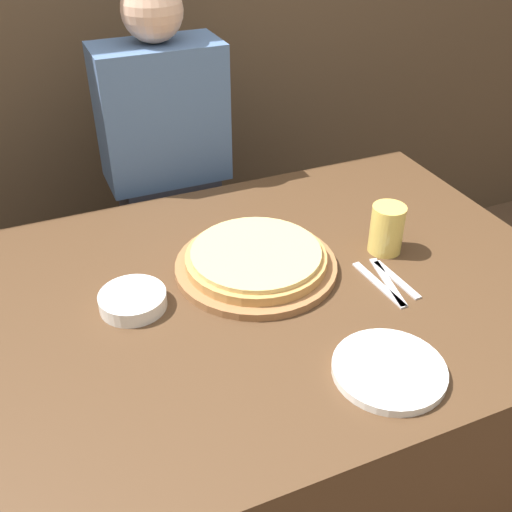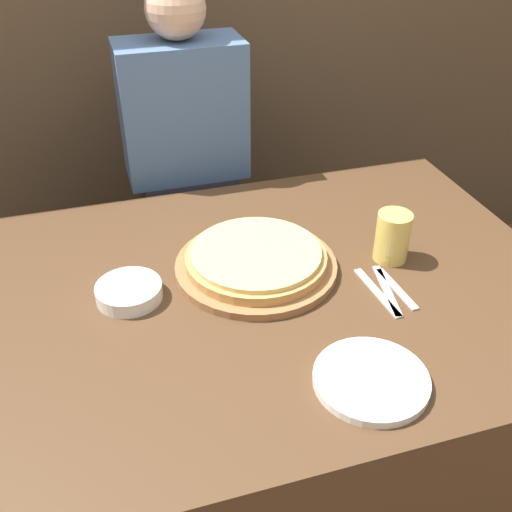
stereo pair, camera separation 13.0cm
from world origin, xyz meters
TOP-DOWN VIEW (x-y plane):
  - ground_plane at (0.00, 0.00)m, footprint 12.00×12.00m
  - dining_table at (0.00, 0.00)m, footprint 1.55×1.03m
  - pizza_on_board at (0.05, 0.07)m, footprint 0.40×0.40m
  - beer_glass at (0.39, 0.02)m, footprint 0.09×0.09m
  - dinner_plate at (0.15, -0.35)m, footprint 0.23×0.23m
  - side_bowl at (-0.26, 0.05)m, footprint 0.15×0.15m
  - fork at (0.29, -0.10)m, footprint 0.03×0.19m
  - dinner_knife at (0.32, -0.10)m, footprint 0.05×0.19m
  - spoon at (0.34, -0.10)m, footprint 0.03×0.17m
  - diner_person at (-0.00, 0.69)m, footprint 0.38×0.20m

SIDE VIEW (x-z plane):
  - ground_plane at x=0.00m, z-range 0.00..0.00m
  - dining_table at x=0.00m, z-range 0.00..0.75m
  - diner_person at x=0.00m, z-range -0.02..1.30m
  - fork at x=0.29m, z-range 0.75..0.75m
  - dinner_knife at x=0.32m, z-range 0.75..0.75m
  - spoon at x=0.34m, z-range 0.75..0.75m
  - dinner_plate at x=0.15m, z-range 0.75..0.76m
  - side_bowl at x=-0.26m, z-range 0.75..0.78m
  - pizza_on_board at x=0.05m, z-range 0.74..0.80m
  - beer_glass at x=0.39m, z-range 0.75..0.88m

